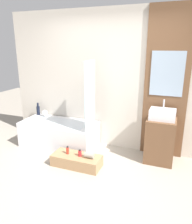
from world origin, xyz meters
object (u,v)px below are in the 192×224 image
vase_round_light (45,113)px  bottle_soap_primary (68,150)px  vase_tall_dark (38,110)px  bottle_soap_secondary (80,153)px  sink (162,114)px  wooden_step_bench (77,160)px  bathtub (59,134)px

vase_round_light → bottle_soap_primary: size_ratio=0.97×
vase_tall_dark → bottle_soap_secondary: (1.39, -0.86, -0.36)m
sink → vase_round_light: bearing=176.7°
wooden_step_bench → sink: 1.63m
wooden_step_bench → bottle_soap_primary: size_ratio=5.99×
wooden_step_bench → bathtub: bearing=138.4°
bottle_soap_primary → bottle_soap_secondary: (0.23, 0.00, -0.01)m
sink → vase_tall_dark: (-2.60, 0.17, -0.25)m
bottle_soap_primary → bathtub: bearing=130.3°
bathtub → wooden_step_bench: bearing=-41.6°
vase_tall_dark → vase_round_light: size_ratio=1.99×
bathtub → bottle_soap_secondary: size_ratio=12.84×
vase_tall_dark → vase_round_light: (0.18, -0.03, -0.04)m
vase_round_light → bathtub: bearing=-26.2°
sink → bottle_soap_primary: size_ratio=3.02×
vase_tall_dark → bottle_soap_primary: 1.49m
bottle_soap_primary → bottle_soap_secondary: bearing=0.0°
bathtub → sink: size_ratio=3.57×
sink → bottle_soap_secondary: sink is taller
vase_tall_dark → vase_round_light: vase_tall_dark is taller
sink → bottle_soap_secondary: size_ratio=3.60×
vase_tall_dark → bottle_soap_secondary: bearing=-31.7°
vase_round_light → bottle_soap_secondary: vase_round_light is taller
sink → vase_tall_dark: size_ratio=1.56×
wooden_step_bench → vase_round_light: (-1.14, 0.83, 0.47)m
wooden_step_bench → sink: sink is taller
wooden_step_bench → sink: size_ratio=1.98×
vase_round_light → wooden_step_bench: bearing=-35.8°
vase_round_light → vase_tall_dark: bearing=170.1°
bathtub → vase_tall_dark: bearing=158.0°
bathtub → bottle_soap_primary: bearing=-49.7°
vase_tall_dark → vase_round_light: bearing=-9.9°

